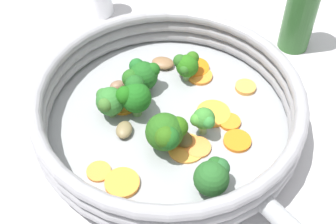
{
  "coord_description": "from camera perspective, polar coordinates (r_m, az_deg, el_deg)",
  "views": [
    {
      "loc": [
        0.29,
        0.28,
        0.49
      ],
      "look_at": [
        0.0,
        0.0,
        0.03
      ],
      "focal_mm": 50.0,
      "sensor_mm": 36.0,
      "label": 1
    }
  ],
  "objects": [
    {
      "name": "ground_plane",
      "position": [
        0.63,
        0.0,
        -1.81
      ],
      "size": [
        4.0,
        4.0,
        0.0
      ],
      "primitive_type": "plane",
      "color": "#BBB7BA"
    },
    {
      "name": "skillet",
      "position": [
        0.63,
        0.0,
        -1.37
      ],
      "size": [
        0.33,
        0.33,
        0.02
      ],
      "primitive_type": "cylinder",
      "color": "#939699",
      "rests_on": "ground_plane"
    },
    {
      "name": "skillet_rim_wall",
      "position": [
        0.6,
        0.0,
        0.79
      ],
      "size": [
        0.35,
        0.35,
        0.05
      ],
      "color": "gray",
      "rests_on": "skillet"
    },
    {
      "name": "skillet_rivet_left",
      "position": [
        0.54,
        8.05,
        -12.05
      ],
      "size": [
        0.01,
        0.01,
        0.01
      ],
      "primitive_type": "sphere",
      "color": "#979A98",
      "rests_on": "skillet"
    },
    {
      "name": "skillet_rivet_right",
      "position": [
        0.57,
        12.63,
        -8.39
      ],
      "size": [
        0.01,
        0.01,
        0.01
      ],
      "primitive_type": "sphere",
      "color": "#91949B",
      "rests_on": "skillet"
    },
    {
      "name": "carrot_slice_0",
      "position": [
        0.6,
        8.44,
        -3.5
      ],
      "size": [
        0.04,
        0.04,
        0.0
      ],
      "primitive_type": "cylinder",
      "rotation": [
        0.0,
        0.0,
        1.84
      ],
      "color": "orange",
      "rests_on": "skillet"
    },
    {
      "name": "carrot_slice_1",
      "position": [
        0.64,
        -5.45,
        0.97
      ],
      "size": [
        0.05,
        0.05,
        0.0
      ],
      "primitive_type": "cylinder",
      "rotation": [
        0.0,
        0.0,
        0.61
      ],
      "color": "orange",
      "rests_on": "skillet"
    },
    {
      "name": "carrot_slice_2",
      "position": [
        0.68,
        3.9,
        4.42
      ],
      "size": [
        0.05,
        0.05,
        0.0
      ],
      "primitive_type": "cylinder",
      "rotation": [
        0.0,
        0.0,
        2.1
      ],
      "color": "orange",
      "rests_on": "skillet"
    },
    {
      "name": "carrot_slice_3",
      "position": [
        0.63,
        5.54,
        -0.16
      ],
      "size": [
        0.06,
        0.06,
        0.01
      ],
      "primitive_type": "cylinder",
      "rotation": [
        0.0,
        0.0,
        1.17
      ],
      "color": "orange",
      "rests_on": "skillet"
    },
    {
      "name": "carrot_slice_4",
      "position": [
        0.56,
        -5.61,
        -8.6
      ],
      "size": [
        0.06,
        0.06,
        0.01
      ],
      "primitive_type": "cylinder",
      "rotation": [
        0.0,
        0.0,
        5.35
      ],
      "color": "orange",
      "rests_on": "skillet"
    },
    {
      "name": "carrot_slice_5",
      "position": [
        0.69,
        3.32,
        5.41
      ],
      "size": [
        0.06,
        0.06,
        0.01
      ],
      "primitive_type": "cylinder",
      "rotation": [
        0.0,
        0.0,
        0.73
      ],
      "color": "orange",
      "rests_on": "skillet"
    },
    {
      "name": "carrot_slice_6",
      "position": [
        0.57,
        -8.23,
        -7.37
      ],
      "size": [
        0.03,
        0.03,
        0.0
      ],
      "primitive_type": "cylinder",
      "rotation": [
        0.0,
        0.0,
        0.0
      ],
      "color": "orange",
      "rests_on": "skillet"
    },
    {
      "name": "carrot_slice_7",
      "position": [
        0.67,
        9.42,
        3.01
      ],
      "size": [
        0.03,
        0.03,
        0.01
      ],
      "primitive_type": "cylinder",
      "rotation": [
        0.0,
        0.0,
        3.37
      ],
      "color": "#F99D40",
      "rests_on": "skillet"
    },
    {
      "name": "carrot_slice_8",
      "position": [
        0.62,
        7.52,
        -1.21
      ],
      "size": [
        0.04,
        0.04,
        0.01
      ],
      "primitive_type": "cylinder",
      "rotation": [
        0.0,
        0.0,
        0.57
      ],
      "color": "orange",
      "rests_on": "skillet"
    },
    {
      "name": "carrot_slice_9",
      "position": [
        0.59,
        3.66,
        -4.32
      ],
      "size": [
        0.04,
        0.04,
        0.0
      ],
      "primitive_type": "cylinder",
      "rotation": [
        0.0,
        0.0,
        0.47
      ],
      "color": "orange",
      "rests_on": "skillet"
    },
    {
      "name": "carrot_slice_10",
      "position": [
        0.59,
        2.26,
        -4.43
      ],
      "size": [
        0.05,
        0.05,
        0.0
      ],
      "primitive_type": "cylinder",
      "rotation": [
        0.0,
        0.0,
        6.13
      ],
      "color": "#F79B3A",
      "rests_on": "skillet"
    },
    {
      "name": "broccoli_floret_0",
      "position": [
        0.59,
        4.34,
        -0.94
      ],
      "size": [
        0.03,
        0.03,
        0.04
      ],
      "color": "#83AD6B",
      "rests_on": "skillet"
    },
    {
      "name": "broccoli_floret_1",
      "position": [
        0.61,
        -7.18,
        1.3
      ],
      "size": [
        0.04,
        0.04,
        0.05
      ],
      "color": "#6B9756",
      "rests_on": "skillet"
    },
    {
      "name": "broccoli_floret_2",
      "position": [
        0.61,
        -4.13,
        2.03
      ],
      "size": [
        0.05,
        0.04,
        0.05
      ],
      "color": "#64944C",
      "rests_on": "skillet"
    },
    {
      "name": "broccoli_floret_3",
      "position": [
        0.66,
        2.31,
        5.77
      ],
      "size": [
        0.04,
        0.04,
        0.04
      ],
      "color": "#7EA25E",
      "rests_on": "skillet"
    },
    {
      "name": "broccoli_floret_4",
      "position": [
        0.54,
        5.5,
        -7.75
      ],
      "size": [
        0.05,
        0.04,
        0.05
      ],
      "color": "olive",
      "rests_on": "skillet"
    },
    {
      "name": "broccoli_floret_5",
      "position": [
        0.64,
        -3.24,
        4.53
      ],
      "size": [
        0.05,
        0.05,
        0.04
      ],
      "color": "#628D51",
      "rests_on": "skillet"
    },
    {
      "name": "broccoli_floret_6",
      "position": [
        0.56,
        -0.18,
        -2.58
      ],
      "size": [
        0.05,
        0.05,
        0.05
      ],
      "color": "#76A759",
      "rests_on": "skillet"
    },
    {
      "name": "mushroom_piece_0",
      "position": [
        0.69,
        -0.63,
        5.99
      ],
      "size": [
        0.04,
        0.04,
        0.01
      ],
      "primitive_type": "ellipsoid",
      "rotation": [
        0.0,
        0.0,
        2.1
      ],
      "color": "olive",
      "rests_on": "skillet"
    },
    {
      "name": "mushroom_piece_1",
      "position": [
        0.66,
        -6.17,
        3.25
      ],
      "size": [
        0.03,
        0.02,
        0.01
      ],
      "primitive_type": "ellipsoid",
      "rotation": [
        0.0,
        0.0,
        5.87
      ],
      "color": "#836149",
      "rests_on": "skillet"
    },
    {
      "name": "mushroom_piece_2",
      "position": [
        0.6,
        -5.37,
        -2.17
      ],
      "size": [
        0.04,
        0.03,
        0.01
      ],
      "primitive_type": "ellipsoid",
      "rotation": [
        0.0,
        0.0,
        3.81
      ],
      "color": "olive",
      "rests_on": "skillet"
    },
    {
      "name": "mushroom_piece_3",
      "position": [
        0.59,
        1.78,
        -3.21
      ],
      "size": [
        0.03,
        0.03,
        0.01
      ],
      "primitive_type": "ellipsoid",
      "rotation": [
        0.0,
        0.0,
        4.53
      ],
      "color": "brown",
      "rests_on": "skillet"
    },
    {
      "name": "oil_bottle",
      "position": [
        0.73,
        16.21,
        12.93
      ],
      "size": [
        0.05,
        0.05,
        0.2
      ],
      "color": "#2D5B28",
      "rests_on": "ground_plane"
    }
  ]
}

